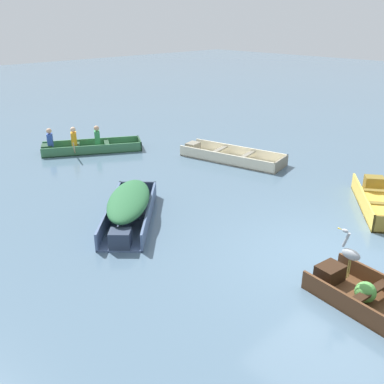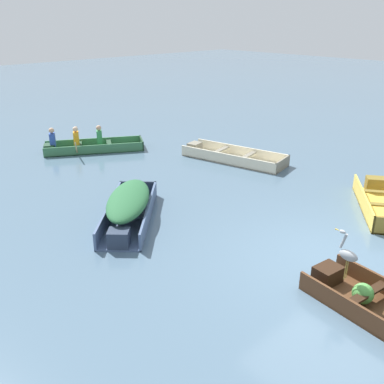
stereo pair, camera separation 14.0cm
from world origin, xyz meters
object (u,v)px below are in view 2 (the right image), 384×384
(rowboat_green_with_crew, at_px, (87,145))
(heron_on_dinghy, at_px, (348,254))
(dinghy_dark_varnish_foreground, at_px, (382,307))
(skiff_slate_blue_far_moored, at_px, (128,204))
(skiff_yellow_mid_moored, at_px, (383,202))
(skiff_cream_near_moored, at_px, (230,156))

(rowboat_green_with_crew, distance_m, heron_on_dinghy, 10.53)
(dinghy_dark_varnish_foreground, distance_m, skiff_slate_blue_far_moored, 5.63)
(skiff_yellow_mid_moored, xyz_separation_m, skiff_slate_blue_far_moored, (-4.98, 3.73, 0.26))
(skiff_yellow_mid_moored, bearing_deg, heron_on_dinghy, -164.40)
(dinghy_dark_varnish_foreground, bearing_deg, skiff_cream_near_moored, 59.23)
(skiff_cream_near_moored, height_order, rowboat_green_with_crew, rowboat_green_with_crew)
(skiff_cream_near_moored, xyz_separation_m, skiff_yellow_mid_moored, (-0.10, -5.17, 0.03))
(skiff_cream_near_moored, xyz_separation_m, heron_on_dinghy, (-4.22, -6.32, 0.74))
(rowboat_green_with_crew, bearing_deg, skiff_slate_blue_far_moored, -111.56)
(skiff_cream_near_moored, height_order, skiff_yellow_mid_moored, skiff_yellow_mid_moored)
(dinghy_dark_varnish_foreground, distance_m, skiff_yellow_mid_moored, 4.44)
(skiff_yellow_mid_moored, bearing_deg, skiff_cream_near_moored, 88.84)
(dinghy_dark_varnish_foreground, bearing_deg, skiff_slate_blue_far_moored, 99.48)
(skiff_cream_near_moored, bearing_deg, skiff_slate_blue_far_moored, -164.20)
(rowboat_green_with_crew, relative_size, heron_on_dinghy, 4.05)
(skiff_slate_blue_far_moored, distance_m, rowboat_green_with_crew, 5.96)
(heron_on_dinghy, bearing_deg, dinghy_dark_varnish_foreground, -84.61)
(dinghy_dark_varnish_foreground, height_order, skiff_slate_blue_far_moored, skiff_slate_blue_far_moored)
(skiff_cream_near_moored, distance_m, heron_on_dinghy, 7.64)
(skiff_yellow_mid_moored, relative_size, heron_on_dinghy, 3.38)
(skiff_cream_near_moored, relative_size, heron_on_dinghy, 4.28)
(skiff_slate_blue_far_moored, distance_m, heron_on_dinghy, 4.98)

